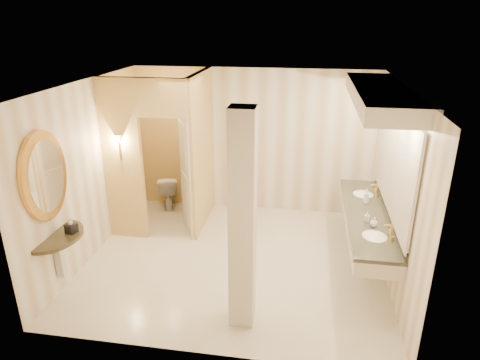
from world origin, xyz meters
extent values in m
plane|color=silver|center=(0.00, 0.00, 0.00)|extent=(4.50, 4.50, 0.00)
plane|color=silver|center=(0.00, 0.00, 2.70)|extent=(4.50, 4.50, 0.00)
cube|color=white|center=(0.00, 2.00, 1.35)|extent=(4.50, 0.02, 2.70)
cube|color=white|center=(0.00, -2.00, 1.35)|extent=(4.50, 0.02, 2.70)
cube|color=white|center=(-2.25, 0.00, 1.35)|extent=(0.02, 4.00, 2.70)
cube|color=white|center=(2.25, 0.00, 1.35)|extent=(0.02, 4.00, 2.70)
cube|color=#EBC57B|center=(-0.80, 1.25, 1.35)|extent=(0.10, 1.50, 2.70)
cube|color=#EBC57B|center=(-1.93, 0.50, 1.35)|extent=(0.65, 0.10, 2.70)
cube|color=#EBC57B|center=(-1.20, 0.50, 2.40)|extent=(0.80, 0.10, 0.60)
cube|color=beige|center=(-0.98, 0.86, 1.05)|extent=(0.41, 0.74, 2.10)
cylinder|color=gold|center=(-1.93, 0.43, 1.55)|extent=(0.03, 0.03, 0.30)
cone|color=beige|center=(-1.93, 0.43, 1.75)|extent=(0.14, 0.14, 0.14)
cube|color=beige|center=(1.95, 0.19, 0.73)|extent=(0.60, 2.61, 0.24)
cube|color=black|center=(1.95, 0.19, 0.85)|extent=(0.64, 2.65, 0.05)
cube|color=black|center=(2.23, 0.19, 0.92)|extent=(0.03, 2.61, 0.10)
ellipsoid|color=white|center=(1.95, -0.52, 0.83)|extent=(0.40, 0.44, 0.15)
cylinder|color=gold|center=(2.15, -0.52, 0.96)|extent=(0.03, 0.03, 0.22)
ellipsoid|color=white|center=(1.95, 0.89, 0.83)|extent=(0.40, 0.44, 0.15)
cylinder|color=gold|center=(2.15, 0.89, 0.96)|extent=(0.03, 0.03, 0.22)
cube|color=white|center=(2.23, 0.19, 1.70)|extent=(0.03, 2.61, 1.40)
cube|color=beige|center=(1.95, 0.19, 2.59)|extent=(0.75, 2.81, 0.22)
cylinder|color=black|center=(-2.23, -1.16, 0.85)|extent=(0.90, 0.90, 0.05)
cube|color=beige|center=(-2.19, -1.16, 0.55)|extent=(0.10, 0.10, 0.60)
cylinder|color=gold|center=(-2.21, -1.16, 1.70)|extent=(0.07, 0.90, 0.90)
cylinder|color=white|center=(-2.17, -1.16, 1.70)|extent=(0.02, 0.72, 0.72)
cube|color=beige|center=(0.33, -1.36, 1.35)|extent=(0.29, 0.29, 2.70)
cube|color=black|center=(-2.01, -1.06, 0.94)|extent=(0.16, 0.16, 0.13)
imported|color=white|center=(-1.64, 1.75, 0.33)|extent=(0.55, 0.73, 0.67)
imported|color=beige|center=(1.89, -0.10, 0.94)|extent=(0.06, 0.06, 0.14)
imported|color=silver|center=(1.97, -0.24, 0.94)|extent=(0.12, 0.12, 0.13)
imported|color=#C6B28C|center=(1.95, 0.54, 0.99)|extent=(0.10, 0.10, 0.22)
camera|label=1|loc=(1.00, -5.68, 3.59)|focal=32.00mm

